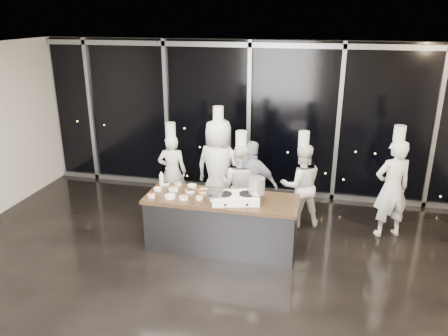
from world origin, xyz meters
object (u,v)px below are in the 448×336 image
object	(u,v)px
frying_pan	(214,192)
guest	(252,185)
chef_side	(392,188)
chef_center	(241,185)
stove	(236,198)
chef_left	(218,168)
stock_pot	(257,185)
demo_counter	(222,223)
chef_far_left	(172,171)
chef_right	(301,185)

from	to	relation	value
frying_pan	guest	xyz separation A→B (m)	(0.41, 1.08, -0.26)
chef_side	guest	bearing A→B (deg)	-17.85
frying_pan	chef_side	bearing A→B (deg)	11.04
guest	chef_center	bearing A→B (deg)	9.58
guest	chef_side	world-z (taller)	chef_side
chef_center	chef_side	distance (m)	2.59
stove	chef_left	xyz separation A→B (m)	(-0.59, 1.30, -0.01)
stove	stock_pot	distance (m)	0.39
stock_pot	chef_left	xyz separation A→B (m)	(-0.91, 1.22, -0.21)
frying_pan	chef_left	bearing A→B (deg)	87.55
demo_counter	frying_pan	size ratio (longest dim) A/B	4.74
stock_pot	guest	size ratio (longest dim) A/B	0.16
chef_left	stove	bearing A→B (deg)	128.57
frying_pan	chef_far_left	size ratio (longest dim) A/B	0.30
demo_counter	chef_side	distance (m)	2.97
frying_pan	chef_right	xyz separation A→B (m)	(1.26, 1.34, -0.28)
chef_far_left	guest	xyz separation A→B (m)	(1.64, -0.43, 0.02)
frying_pan	chef_side	size ratio (longest dim) A/B	0.26
frying_pan	stock_pot	bearing A→B (deg)	2.30
stock_pot	chef_right	xyz separation A→B (m)	(0.63, 1.16, -0.38)
stock_pot	chef_side	bearing A→B (deg)	26.97
demo_counter	frying_pan	world-z (taller)	frying_pan
frying_pan	chef_center	xyz separation A→B (m)	(0.21, 1.08, -0.28)
chef_far_left	frying_pan	bearing A→B (deg)	119.38
demo_counter	guest	xyz separation A→B (m)	(0.35, 0.88, 0.35)
chef_left	chef_center	world-z (taller)	chef_left
chef_left	stock_pot	bearing A→B (deg)	140.90
demo_counter	guest	size ratio (longest dim) A/B	1.53
stove	chef_far_left	world-z (taller)	chef_far_left
stove	guest	size ratio (longest dim) A/B	0.50
stove	frying_pan	xyz separation A→B (m)	(-0.32, -0.09, 0.10)
chef_right	chef_left	bearing A→B (deg)	-20.22
stock_pot	chef_left	bearing A→B (deg)	126.71
chef_left	chef_side	distance (m)	3.07
chef_center	guest	world-z (taller)	chef_center
stock_pot	chef_side	xyz separation A→B (m)	(2.16, 1.10, -0.28)
stove	chef_right	bearing A→B (deg)	39.16
chef_center	chef_side	world-z (taller)	chef_side
demo_counter	frying_pan	bearing A→B (deg)	-108.36
guest	demo_counter	bearing A→B (deg)	77.75
frying_pan	chef_center	size ratio (longest dim) A/B	0.29
demo_counter	guest	world-z (taller)	guest
chef_far_left	demo_counter	bearing A→B (deg)	124.83
stove	chef_side	size ratio (longest dim) A/B	0.41
demo_counter	chef_left	distance (m)	1.34
chef_center	guest	bearing A→B (deg)	-163.43
guest	chef_far_left	bearing A→B (deg)	-5.38
stove	frying_pan	distance (m)	0.34
stove	chef_center	distance (m)	1.01
chef_left	chef_right	world-z (taller)	chef_left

